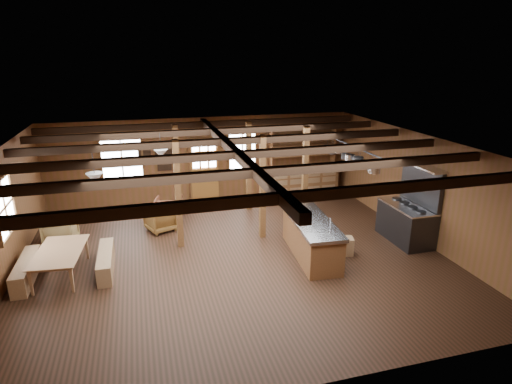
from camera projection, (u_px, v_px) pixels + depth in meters
room at (234, 203)px, 10.07m from camera, size 10.04×9.04×2.84m
ceiling_joists at (231, 148)px, 9.84m from camera, size 9.80×8.82×0.18m
timber_posts at (236, 178)px, 12.11m from camera, size 3.95×2.35×2.80m
back_door at (205, 175)px, 14.31m from camera, size 1.02×0.08×2.15m
window_back_left at (122, 159)px, 13.43m from camera, size 1.32×0.06×1.32m
window_back_right at (242, 152)px, 14.43m from camera, size 1.02×0.06×1.32m
window_left at (4, 208)px, 9.21m from camera, size 0.14×1.24×1.32m
notice_boards at (158, 156)px, 13.70m from camera, size 1.08×0.03×0.90m
back_counter at (302, 177)px, 15.03m from camera, size 2.55×0.60×2.45m
pendant_lamps at (132, 164)px, 10.15m from camera, size 1.86×2.36×0.66m
pot_rack at (350, 157)px, 10.83m from camera, size 0.41×3.00×0.46m
kitchen_island at (311, 238)px, 10.42m from camera, size 1.08×2.56×1.20m
step_stool at (344, 246)px, 10.58m from camera, size 0.57×0.47×0.44m
commercial_range at (409, 217)px, 11.25m from camera, size 0.87×1.69×2.08m
dining_table at (63, 263)px, 9.53m from camera, size 1.13×1.82×0.61m
bench_wall at (26, 271)px, 9.36m from camera, size 0.32×1.69×0.46m
bench_aisle at (106, 261)px, 9.78m from camera, size 0.31×1.66×0.46m
armchair_a at (161, 219)px, 11.99m from camera, size 0.96×0.97×0.68m
armchair_b at (169, 209)px, 12.74m from camera, size 0.92×0.93×0.70m
armchair_c at (61, 231)px, 11.13m from camera, size 0.83×0.85×0.71m
counter_pot at (297, 208)px, 10.84m from camera, size 0.29×0.29×0.17m
bowl at (299, 219)px, 10.26m from camera, size 0.34×0.34×0.07m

